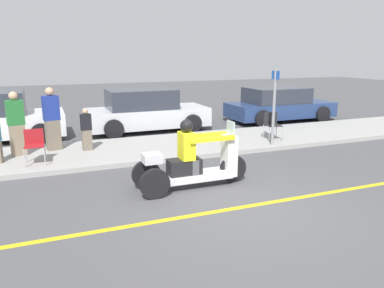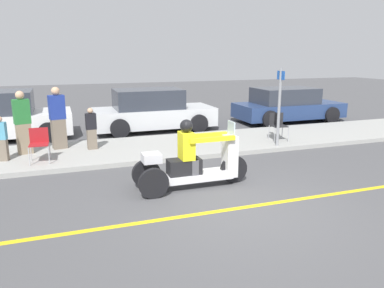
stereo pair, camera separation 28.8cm
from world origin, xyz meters
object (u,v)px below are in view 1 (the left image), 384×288
spectator_by_tree (52,120)px  parked_car_lot_center (279,105)px  folding_chair_curbside (34,143)px  folding_chair_set_back (272,123)px  spectator_with_child (86,130)px  motorcycle_trike (192,164)px  street_sign (274,104)px  parked_car_lot_left (146,111)px  spectator_end_of_line (16,125)px

spectator_by_tree → parked_car_lot_center: spectator_by_tree is taller
spectator_by_tree → folding_chair_curbside: size_ratio=2.09×
folding_chair_set_back → spectator_with_child: bearing=172.7°
motorcycle_trike → folding_chair_set_back: bearing=36.7°
folding_chair_curbside → parked_car_lot_center: parked_car_lot_center is taller
spectator_with_child → spectator_by_tree: bearing=155.5°
spectator_with_child → parked_car_lot_center: bearing=17.7°
spectator_with_child → street_sign: 5.29m
parked_car_lot_left → parked_car_lot_center: parked_car_lot_left is taller
spectator_by_tree → folding_chair_set_back: size_ratio=2.09×
spectator_with_child → parked_car_lot_left: (2.33, 2.55, 0.02)m
street_sign → spectator_by_tree: bearing=163.5°
spectator_with_child → spectator_by_tree: size_ratio=0.67×
folding_chair_set_back → parked_car_lot_left: size_ratio=0.19×
motorcycle_trike → street_sign: 4.08m
spectator_by_tree → parked_car_lot_center: (8.80, 2.16, -0.29)m
spectator_end_of_line → parked_car_lot_center: size_ratio=0.38×
spectator_by_tree → street_sign: street_sign is taller
folding_chair_curbside → folding_chair_set_back: size_ratio=1.00×
parked_car_lot_left → street_sign: (2.73, -3.92, 0.62)m
spectator_with_child → folding_chair_set_back: spectator_with_child is taller
parked_car_lot_center → street_sign: (-2.88, -3.91, 0.67)m
motorcycle_trike → spectator_by_tree: 4.68m
spectator_with_child → folding_chair_set_back: (5.47, -0.70, -0.05)m
folding_chair_curbside → folding_chair_set_back: 6.78m
folding_chair_set_back → parked_car_lot_center: parked_car_lot_center is taller
spectator_with_child → folding_chair_curbside: spectator_with_child is taller
spectator_by_tree → folding_chair_set_back: spectator_by_tree is taller
folding_chair_set_back → parked_car_lot_center: (2.48, 3.25, 0.03)m
spectator_by_tree → street_sign: bearing=-16.5°
folding_chair_set_back → parked_car_lot_center: size_ratio=0.19×
parked_car_lot_left → parked_car_lot_center: size_ratio=0.98×
spectator_end_of_line → spectator_by_tree: spectator_by_tree is taller
spectator_with_child → parked_car_lot_left: parked_car_lot_left is taller
spectator_with_child → parked_car_lot_center: (7.95, 2.54, -0.02)m
folding_chair_set_back → parked_car_lot_left: 4.52m
folding_chair_curbside → street_sign: 6.44m
spectator_end_of_line → street_sign: bearing=-12.2°
parked_car_lot_center → folding_chair_curbside: bearing=-160.0°
folding_chair_set_back → motorcycle_trike: bearing=-143.3°
spectator_with_child → spectator_by_tree: 0.97m
spectator_end_of_line → folding_chair_curbside: bearing=-66.5°
parked_car_lot_left → parked_car_lot_center: 5.62m
folding_chair_set_back → street_sign: street_sign is taller
parked_car_lot_left → parked_car_lot_center: bearing=-0.1°
street_sign → spectator_end_of_line: bearing=167.8°
spectator_end_of_line → spectator_with_child: (1.72, -0.10, -0.24)m
folding_chair_curbside → motorcycle_trike: bearing=-41.7°
spectator_end_of_line → folding_chair_set_back: size_ratio=2.02×
folding_chair_set_back → spectator_by_tree: bearing=170.2°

